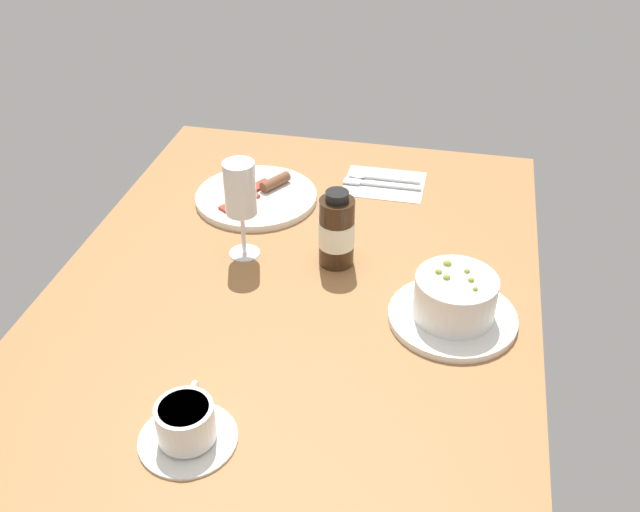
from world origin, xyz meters
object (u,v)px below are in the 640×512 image
object	(u,v)px
coffee_cup	(186,425)
breakfast_plate	(256,196)
cutlery_setting	(382,183)
sauce_bottle_brown	(337,231)
porridge_bowl	(455,301)
wine_glass	(240,193)

from	to	relation	value
coffee_cup	breakfast_plate	bearing A→B (deg)	7.98
cutlery_setting	sauce_bottle_brown	xyz separation A→B (cm)	(-30.29, 4.14, 6.44)
porridge_bowl	cutlery_setting	world-z (taller)	porridge_bowl
porridge_bowl	wine_glass	size ratio (longest dim) A/B	1.12
wine_glass	sauce_bottle_brown	xyz separation A→B (cm)	(0.90, -17.08, -6.24)
porridge_bowl	wine_glass	bearing A→B (deg)	73.95
porridge_bowl	coffee_cup	bearing A→B (deg)	134.58
coffee_cup	sauce_bottle_brown	bearing A→B (deg)	-14.52
porridge_bowl	sauce_bottle_brown	distance (cm)	24.98
coffee_cup	sauce_bottle_brown	size ratio (longest dim) A/B	0.92
sauce_bottle_brown	breakfast_plate	size ratio (longest dim) A/B	0.59
porridge_bowl	breakfast_plate	size ratio (longest dim) A/B	0.84
sauce_bottle_brown	breakfast_plate	xyz separation A→B (cm)	(17.97, 20.45, -5.79)
cutlery_setting	wine_glass	xyz separation A→B (cm)	(-31.19, 21.22, 12.68)
porridge_bowl	wine_glass	xyz separation A→B (cm)	(11.16, 38.79, 8.93)
breakfast_plate	wine_glass	bearing A→B (deg)	-169.87
porridge_bowl	cutlery_setting	size ratio (longest dim) A/B	1.23
coffee_cup	sauce_bottle_brown	distance (cm)	46.56
breakfast_plate	porridge_bowl	bearing A→B (deg)	-125.46
wine_glass	breakfast_plate	world-z (taller)	wine_glass
porridge_bowl	cutlery_setting	distance (cm)	46.00
coffee_cup	wine_glass	distance (cm)	45.48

